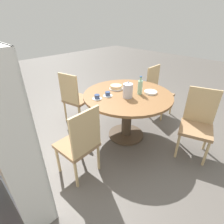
{
  "coord_description": "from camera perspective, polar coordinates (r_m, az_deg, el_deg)",
  "views": [
    {
      "loc": [
        -1.54,
        1.87,
        1.79
      ],
      "look_at": [
        0.0,
        0.33,
        0.58
      ],
      "focal_mm": 28.0,
      "sensor_mm": 36.0,
      "label": 1
    }
  ],
  "objects": [
    {
      "name": "coffee_pot",
      "position": [
        2.48,
        5.2,
        7.13
      ],
      "size": [
        0.14,
        0.14,
        0.24
      ],
      "color": "silver",
      "rests_on": "dining_table"
    },
    {
      "name": "chair_d",
      "position": [
        2.1,
        -10.45,
        -9.84
      ],
      "size": [
        0.45,
        0.45,
        0.95
      ],
      "rotation": [
        0.0,
        0.0,
        7.93
      ],
      "color": "tan",
      "rests_on": "ground_plane"
    },
    {
      "name": "chair_a",
      "position": [
        2.69,
        26.1,
        -3.13
      ],
      "size": [
        0.54,
        0.54,
        0.95
      ],
      "rotation": [
        0.0,
        0.0,
        3.48
      ],
      "color": "tan",
      "rests_on": "ground_plane"
    },
    {
      "name": "water_bottle",
      "position": [
        2.61,
        9.15,
        8.1
      ],
      "size": [
        0.07,
        0.07,
        0.27
      ],
      "color": "#99C6A3",
      "rests_on": "dining_table"
    },
    {
      "name": "plate_stack",
      "position": [
        2.71,
        12.51,
        6.35
      ],
      "size": [
        0.19,
        0.19,
        0.03
      ],
      "color": "white",
      "rests_on": "dining_table"
    },
    {
      "name": "chair_c",
      "position": [
        3.23,
        -11.97,
        4.71
      ],
      "size": [
        0.51,
        0.51,
        0.95
      ],
      "rotation": [
        0.0,
        0.0,
        6.53
      ],
      "color": "tan",
      "rests_on": "ground_plane"
    },
    {
      "name": "cake_main",
      "position": [
        2.79,
        1.31,
        8.11
      ],
      "size": [
        0.21,
        0.21,
        0.06
      ],
      "color": "silver",
      "rests_on": "dining_table"
    },
    {
      "name": "bookshelf",
      "position": [
        1.89,
        -31.0,
        -7.51
      ],
      "size": [
        0.95,
        0.28,
        1.64
      ],
      "rotation": [
        0.0,
        0.0,
        3.14
      ],
      "color": "silver",
      "rests_on": "ground_plane"
    },
    {
      "name": "chair_b",
      "position": [
        3.56,
        14.58,
        6.75
      ],
      "size": [
        0.43,
        0.43,
        0.95
      ],
      "rotation": [
        0.0,
        0.0,
        4.73
      ],
      "color": "tan",
      "rests_on": "ground_plane"
    },
    {
      "name": "dining_table",
      "position": [
        2.7,
        5.03,
        2.66
      ],
      "size": [
        1.33,
        1.33,
        0.76
      ],
      "color": "#473828",
      "rests_on": "ground_plane"
    },
    {
      "name": "cup_a",
      "position": [
        2.54,
        -1.4,
        5.79
      ],
      "size": [
        0.13,
        0.13,
        0.06
      ],
      "color": "silver",
      "rests_on": "dining_table"
    },
    {
      "name": "cup_b",
      "position": [
        2.46,
        -4.9,
        4.83
      ],
      "size": [
        0.13,
        0.13,
        0.06
      ],
      "color": "silver",
      "rests_on": "dining_table"
    },
    {
      "name": "ground_plane",
      "position": [
        3.01,
        4.54,
        -7.43
      ],
      "size": [
        14.0,
        14.0,
        0.0
      ],
      "primitive_type": "plane",
      "color": "#56514C"
    }
  ]
}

